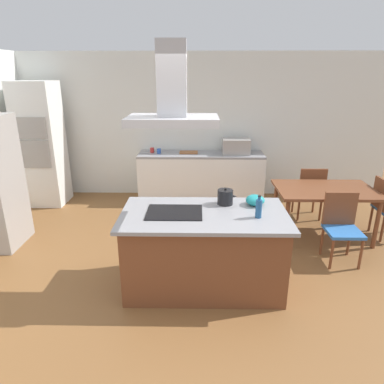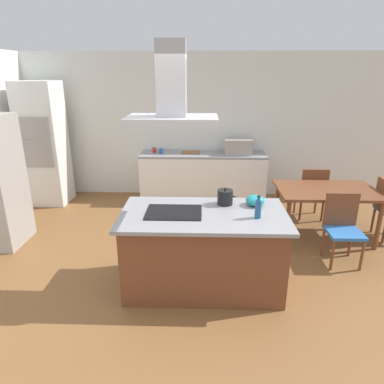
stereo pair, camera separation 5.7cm
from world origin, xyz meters
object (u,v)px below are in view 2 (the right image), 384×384
object	(u,v)px
cooktop	(174,212)
chair_facing_back_wall	(312,190)
mixing_bowl	(255,200)
wall_oven_stack	(44,144)
countertop_microwave	(238,146)
range_hood	(172,98)
cutting_board	(191,152)
olive_oil_bottle	(258,209)
coffee_mug_blue	(161,151)
tea_kettle	(225,197)
coffee_mug_red	(154,150)
dining_table	(327,195)
chair_facing_island	(343,224)

from	to	relation	value
cooktop	chair_facing_back_wall	distance (m)	2.90
mixing_bowl	wall_oven_stack	size ratio (longest dim) A/B	0.10
countertop_microwave	range_hood	distance (m)	3.21
cutting_board	olive_oil_bottle	bearing A→B (deg)	-75.09
countertop_microwave	coffee_mug_blue	xyz separation A→B (m)	(-1.43, -0.01, -0.09)
tea_kettle	coffee_mug_red	world-z (taller)	tea_kettle
tea_kettle	chair_facing_back_wall	bearing A→B (deg)	47.83
cutting_board	dining_table	world-z (taller)	cutting_board
olive_oil_bottle	range_hood	size ratio (longest dim) A/B	0.27
mixing_bowl	range_hood	bearing A→B (deg)	-164.65
cutting_board	chair_facing_island	bearing A→B (deg)	-48.64
countertop_microwave	coffee_mug_red	bearing A→B (deg)	177.63
mixing_bowl	dining_table	distance (m)	1.61
tea_kettle	chair_facing_island	bearing A→B (deg)	13.21
countertop_microwave	coffee_mug_red	size ratio (longest dim) A/B	5.56
cutting_board	wall_oven_stack	bearing A→B (deg)	-173.89
coffee_mug_red	dining_table	size ratio (longest dim) A/B	0.06
cooktop	tea_kettle	distance (m)	0.64
cooktop	chair_facing_island	size ratio (longest dim) A/B	0.67
cooktop	coffee_mug_red	size ratio (longest dim) A/B	6.67
countertop_microwave	wall_oven_stack	bearing A→B (deg)	-176.21
mixing_bowl	dining_table	world-z (taller)	mixing_bowl
dining_table	range_hood	world-z (taller)	range_hood
olive_oil_bottle	coffee_mug_blue	size ratio (longest dim) A/B	2.73
cooktop	wall_oven_stack	world-z (taller)	wall_oven_stack
mixing_bowl	range_hood	distance (m)	1.48
dining_table	coffee_mug_blue	bearing A→B (deg)	148.67
coffee_mug_red	cutting_board	distance (m)	0.69
wall_oven_stack	range_hood	xyz separation A→B (m)	(2.58, -2.65, 1.00)
countertop_microwave	tea_kettle	bearing A→B (deg)	-98.41
countertop_microwave	dining_table	size ratio (longest dim) A/B	0.36
coffee_mug_red	wall_oven_stack	bearing A→B (deg)	-171.34
cooktop	wall_oven_stack	distance (m)	3.70
mixing_bowl	countertop_microwave	xyz separation A→B (m)	(0.05, 2.63, 0.08)
coffee_mug_red	dining_table	world-z (taller)	coffee_mug_red
olive_oil_bottle	cutting_board	bearing A→B (deg)	104.91
olive_oil_bottle	chair_facing_island	world-z (taller)	olive_oil_bottle
cooktop	chair_facing_island	xyz separation A→B (m)	(2.10, 0.63, -0.40)
chair_facing_island	range_hood	xyz separation A→B (m)	(-2.10, -0.63, 1.59)
mixing_bowl	coffee_mug_blue	world-z (taller)	mixing_bowl
cutting_board	dining_table	xyz separation A→B (m)	(2.02, -1.63, -0.24)
chair_facing_island	wall_oven_stack	bearing A→B (deg)	156.69
coffee_mug_blue	cutting_board	size ratio (longest dim) A/B	0.26
olive_oil_bottle	mixing_bowl	xyz separation A→B (m)	(0.02, 0.36, -0.04)
countertop_microwave	range_hood	world-z (taller)	range_hood
countertop_microwave	cutting_board	world-z (taller)	countertop_microwave
olive_oil_bottle	chair_facing_back_wall	distance (m)	2.45
wall_oven_stack	chair_facing_back_wall	xyz separation A→B (m)	(4.67, -0.68, -0.59)
chair_facing_island	range_hood	distance (m)	2.71
tea_kettle	countertop_microwave	distance (m)	2.64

